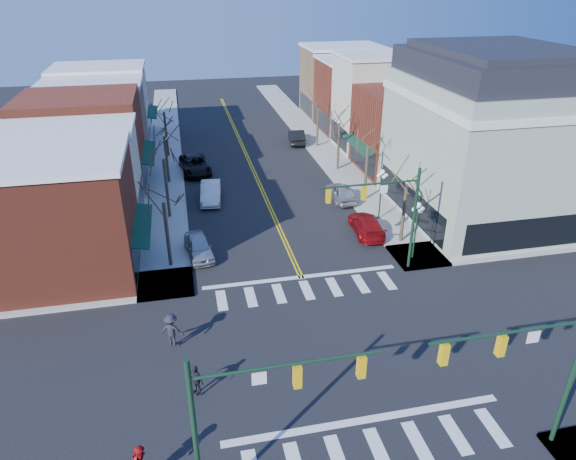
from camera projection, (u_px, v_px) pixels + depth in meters
ground at (335, 354)px, 27.11m from camera, size 160.00×160.00×0.00m
sidewalk_left at (166, 212)px, 42.90m from camera, size 3.50×70.00×0.15m
sidewalk_right at (364, 195)px, 46.18m from camera, size 3.50×70.00×0.15m
bldg_left_brick_a at (51, 219)px, 32.66m from camera, size 10.00×8.50×8.00m
bldg_left_stucco_a at (71, 179)px, 39.54m from camera, size 10.00×7.00×7.50m
bldg_left_brick_b at (84, 143)px, 46.30m from camera, size 10.00×9.00×8.50m
bldg_left_tan at (96, 123)px, 53.66m from camera, size 10.00×7.50×7.80m
bldg_left_stucco_b at (103, 105)px, 60.34m from camera, size 10.00×8.00×8.20m
bldg_right_brick_a at (412, 131)px, 50.70m from camera, size 10.00×8.50×8.00m
bldg_right_stucco at (383, 103)px, 57.02m from camera, size 10.00×7.00×10.00m
bldg_right_brick_b at (360, 96)px, 63.91m from camera, size 10.00×8.00×8.50m
bldg_right_tan at (341, 82)px, 70.78m from camera, size 10.00×8.00×9.00m
victorian_corner at (488, 136)px, 39.87m from camera, size 12.25×14.25×13.30m
traffic_mast_near_left at (248, 409)px, 17.49m from camera, size 6.60×0.28×7.20m
traffic_mast_near_right at (536, 363)px, 19.57m from camera, size 6.60×0.28×7.20m
traffic_mast_far_right at (388, 207)px, 32.49m from camera, size 6.60×0.28×7.20m
lamppost_corner at (417, 221)px, 34.74m from camera, size 0.36×0.36×4.33m
lamppost_midblock at (381, 186)px, 40.41m from camera, size 0.36×0.36×4.33m
tree_left_a at (167, 236)px, 34.07m from camera, size 0.24×0.24×4.76m
tree_left_b at (167, 189)px, 40.99m from camera, size 0.24×0.24×5.04m
tree_left_c at (167, 160)px, 48.09m from camera, size 0.24×0.24×4.55m
tree_left_d at (166, 135)px, 54.99m from camera, size 0.24×0.24×4.90m
tree_right_a at (403, 214)px, 37.25m from camera, size 0.24×0.24×4.62m
tree_right_b at (366, 173)px, 44.11m from camera, size 0.24×0.24×5.18m
tree_right_c at (338, 147)px, 51.18m from camera, size 0.24×0.24×4.83m
tree_right_d at (318, 126)px, 58.13m from camera, size 0.24×0.24×4.97m
car_left_near at (199, 247)px, 36.15m from camera, size 2.23×4.40×1.44m
car_left_mid at (211, 192)px, 44.94m from camera, size 2.14×4.93×1.58m
car_left_far at (195, 165)px, 51.28m from camera, size 3.22×6.03×1.61m
car_right_near at (367, 225)px, 39.31m from camera, size 2.44×5.12×1.44m
car_right_mid at (341, 192)px, 45.04m from camera, size 1.98×4.55×1.53m
car_right_far at (297, 137)px, 60.15m from camera, size 2.24×4.95×1.58m
pedestrian_dark_a at (196, 380)px, 24.04m from camera, size 0.91×0.99×1.62m
pedestrian_dark_b at (172, 330)px, 27.14m from camera, size 1.39×1.06×1.91m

